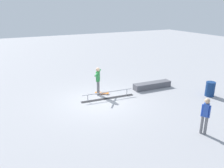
# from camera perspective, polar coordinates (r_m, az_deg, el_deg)

# --- Properties ---
(ground_plane) EXTENTS (60.00, 60.00, 0.00)m
(ground_plane) POSITION_cam_1_polar(r_m,az_deg,el_deg) (12.17, -2.94, -4.28)
(ground_plane) COLOR #9E9EA3
(grind_rail) EXTENTS (3.06, 0.47, 0.41)m
(grind_rail) POSITION_cam_1_polar(r_m,az_deg,el_deg) (12.40, -1.03, -2.92)
(grind_rail) COLOR black
(grind_rail) RESTS_ON ground_plane
(skate_ledge) EXTENTS (2.47, 0.65, 0.38)m
(skate_ledge) POSITION_cam_1_polar(r_m,az_deg,el_deg) (14.17, 10.14, -0.32)
(skate_ledge) COLOR #595960
(skate_ledge) RESTS_ON ground_plane
(skater_main) EXTENTS (0.83, 1.09, 1.62)m
(skater_main) POSITION_cam_1_polar(r_m,az_deg,el_deg) (12.68, -3.57, 1.21)
(skater_main) COLOR slate
(skater_main) RESTS_ON ground_plane
(skateboard_main) EXTENTS (0.76, 0.63, 0.09)m
(skateboard_main) POSITION_cam_1_polar(r_m,az_deg,el_deg) (13.07, -2.58, -2.25)
(skateboard_main) COLOR orange
(skateboard_main) RESTS_ON ground_plane
(bystander_blue_shirt) EXTENTS (0.25, 0.33, 1.52)m
(bystander_blue_shirt) POSITION_cam_1_polar(r_m,az_deg,el_deg) (9.52, 22.61, -7.08)
(bystander_blue_shirt) COLOR slate
(bystander_blue_shirt) RESTS_ON ground_plane
(trash_bin) EXTENTS (0.51, 0.51, 0.83)m
(trash_bin) POSITION_cam_1_polar(r_m,az_deg,el_deg) (13.83, 23.63, -1.17)
(trash_bin) COLOR navy
(trash_bin) RESTS_ON ground_plane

